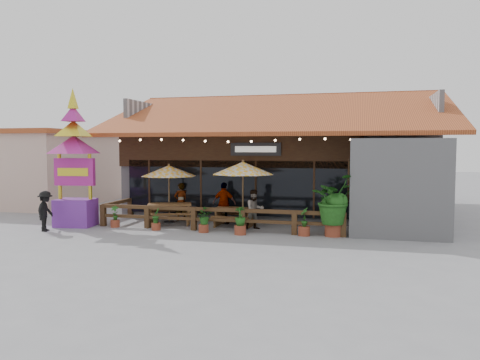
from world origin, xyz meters
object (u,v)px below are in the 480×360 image
(thai_sign_tower, at_px, (74,148))
(tropical_plant, at_px, (334,201))
(umbrella_left, at_px, (169,171))
(picnic_table_right, at_px, (234,214))
(picnic_table_left, at_px, (170,210))
(umbrella_right, at_px, (243,168))
(pedestrian, at_px, (45,211))

(thai_sign_tower, relative_size, tropical_plant, 2.65)
(thai_sign_tower, distance_m, tropical_plant, 10.71)
(umbrella_left, distance_m, thai_sign_tower, 3.99)
(picnic_table_right, distance_m, thai_sign_tower, 7.15)
(picnic_table_left, relative_size, picnic_table_right, 1.37)
(picnic_table_left, relative_size, tropical_plant, 0.98)
(picnic_table_right, bearing_deg, tropical_plant, -16.92)
(umbrella_right, bearing_deg, thai_sign_tower, -168.73)
(picnic_table_right, bearing_deg, umbrella_left, 176.50)
(umbrella_right, height_order, picnic_table_right, umbrella_right)
(pedestrian, bearing_deg, umbrella_right, -81.84)
(umbrella_right, relative_size, thai_sign_tower, 0.48)
(picnic_table_right, relative_size, thai_sign_tower, 0.27)
(thai_sign_tower, bearing_deg, umbrella_right, 11.27)
(picnic_table_left, height_order, tropical_plant, tropical_plant)
(umbrella_right, bearing_deg, pedestrian, -159.79)
(umbrella_left, relative_size, umbrella_right, 0.98)
(picnic_table_right, bearing_deg, pedestrian, -156.88)
(umbrella_left, distance_m, pedestrian, 5.19)
(umbrella_left, bearing_deg, pedestrian, -141.30)
(umbrella_left, relative_size, picnic_table_right, 1.74)
(picnic_table_right, xyz_separation_m, tropical_plant, (4.12, -1.25, 0.80))
(tropical_plant, relative_size, pedestrian, 1.46)
(umbrella_right, xyz_separation_m, tropical_plant, (3.69, -1.01, -1.10))
(picnic_table_left, height_order, pedestrian, pedestrian)
(umbrella_left, bearing_deg, umbrella_right, -7.12)
(picnic_table_right, bearing_deg, picnic_table_left, -177.14)
(umbrella_left, distance_m, tropical_plant, 7.31)
(umbrella_left, xyz_separation_m, thai_sign_tower, (-3.43, -1.79, 0.99))
(picnic_table_left, bearing_deg, pedestrian, -145.44)
(umbrella_left, bearing_deg, thai_sign_tower, -152.44)
(umbrella_left, bearing_deg, tropical_plant, -11.43)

